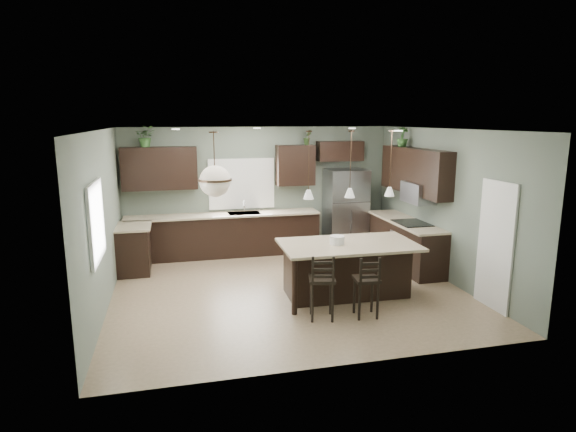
% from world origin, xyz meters
% --- Properties ---
extents(ground, '(6.00, 6.00, 0.00)m').
position_xyz_m(ground, '(0.00, 0.00, 0.00)').
color(ground, '#9E8466').
rests_on(ground, ground).
extents(pantry_door, '(0.04, 0.82, 2.04)m').
position_xyz_m(pantry_door, '(2.98, -1.55, 1.02)').
color(pantry_door, white).
rests_on(pantry_door, ground).
extents(window_back, '(1.35, 0.02, 1.00)m').
position_xyz_m(window_back, '(-0.40, 2.73, 1.55)').
color(window_back, white).
rests_on(window_back, room_shell).
extents(window_left, '(0.02, 1.10, 1.00)m').
position_xyz_m(window_left, '(-2.98, -0.80, 1.55)').
color(window_left, white).
rests_on(window_left, room_shell).
extents(left_return_cabs, '(0.60, 0.90, 0.90)m').
position_xyz_m(left_return_cabs, '(-2.70, 1.70, 0.45)').
color(left_return_cabs, black).
rests_on(left_return_cabs, ground).
extents(left_return_countertop, '(0.66, 0.96, 0.04)m').
position_xyz_m(left_return_countertop, '(-2.68, 1.70, 0.92)').
color(left_return_countertop, beige).
rests_on(left_return_countertop, left_return_cabs).
extents(back_lower_cabs, '(4.20, 0.60, 0.90)m').
position_xyz_m(back_lower_cabs, '(-0.85, 2.45, 0.45)').
color(back_lower_cabs, black).
rests_on(back_lower_cabs, ground).
extents(back_countertop, '(4.20, 0.66, 0.04)m').
position_xyz_m(back_countertop, '(-0.85, 2.43, 0.92)').
color(back_countertop, beige).
rests_on(back_countertop, back_lower_cabs).
extents(sink_inset, '(0.70, 0.45, 0.01)m').
position_xyz_m(sink_inset, '(-0.40, 2.43, 0.94)').
color(sink_inset, gray).
rests_on(sink_inset, back_countertop).
extents(faucet, '(0.02, 0.02, 0.28)m').
position_xyz_m(faucet, '(-0.40, 2.40, 1.08)').
color(faucet, silver).
rests_on(faucet, back_countertop).
extents(back_upper_left, '(1.55, 0.34, 0.90)m').
position_xyz_m(back_upper_left, '(-2.15, 2.58, 1.95)').
color(back_upper_left, black).
rests_on(back_upper_left, room_shell).
extents(back_upper_right, '(0.85, 0.34, 0.90)m').
position_xyz_m(back_upper_right, '(0.80, 2.58, 1.95)').
color(back_upper_right, black).
rests_on(back_upper_right, room_shell).
extents(fridge_header, '(1.05, 0.34, 0.45)m').
position_xyz_m(fridge_header, '(1.85, 2.58, 2.25)').
color(fridge_header, black).
rests_on(fridge_header, room_shell).
extents(right_lower_cabs, '(0.60, 2.35, 0.90)m').
position_xyz_m(right_lower_cabs, '(2.70, 0.87, 0.45)').
color(right_lower_cabs, black).
rests_on(right_lower_cabs, ground).
extents(right_countertop, '(0.66, 2.35, 0.04)m').
position_xyz_m(right_countertop, '(2.68, 0.87, 0.92)').
color(right_countertop, beige).
rests_on(right_countertop, right_lower_cabs).
extents(cooktop, '(0.58, 0.75, 0.02)m').
position_xyz_m(cooktop, '(2.68, 0.60, 0.94)').
color(cooktop, black).
rests_on(cooktop, right_countertop).
extents(wall_oven_front, '(0.01, 0.72, 0.60)m').
position_xyz_m(wall_oven_front, '(2.40, 0.60, 0.45)').
color(wall_oven_front, gray).
rests_on(wall_oven_front, right_lower_cabs).
extents(right_upper_cabs, '(0.34, 2.35, 0.90)m').
position_xyz_m(right_upper_cabs, '(2.83, 0.87, 1.95)').
color(right_upper_cabs, black).
rests_on(right_upper_cabs, room_shell).
extents(microwave, '(0.40, 0.75, 0.40)m').
position_xyz_m(microwave, '(2.78, 0.60, 1.55)').
color(microwave, gray).
rests_on(microwave, right_upper_cabs).
extents(refrigerator, '(0.90, 0.74, 1.85)m').
position_xyz_m(refrigerator, '(1.94, 2.37, 0.93)').
color(refrigerator, '#9B9CA4').
rests_on(refrigerator, ground).
extents(kitchen_island, '(2.29, 1.33, 0.92)m').
position_xyz_m(kitchen_island, '(0.92, -0.53, 0.46)').
color(kitchen_island, black).
rests_on(kitchen_island, ground).
extents(serving_dish, '(0.24, 0.24, 0.14)m').
position_xyz_m(serving_dish, '(0.72, -0.53, 0.99)').
color(serving_dish, silver).
rests_on(serving_dish, kitchen_island).
extents(bar_stool_left, '(0.46, 0.46, 1.03)m').
position_xyz_m(bar_stool_left, '(0.20, -1.34, 0.51)').
color(bar_stool_left, black).
rests_on(bar_stool_left, ground).
extents(bar_stool_center, '(0.40, 0.40, 0.98)m').
position_xyz_m(bar_stool_center, '(0.88, -1.42, 0.49)').
color(bar_stool_center, black).
rests_on(bar_stool_center, ground).
extents(pendant_left, '(0.17, 0.17, 1.10)m').
position_xyz_m(pendant_left, '(0.22, -0.52, 2.25)').
color(pendant_left, white).
rests_on(pendant_left, room_shell).
extents(pendant_center, '(0.17, 0.17, 1.10)m').
position_xyz_m(pendant_center, '(0.92, -0.53, 2.25)').
color(pendant_center, white).
rests_on(pendant_center, room_shell).
extents(pendant_right, '(0.17, 0.17, 1.10)m').
position_xyz_m(pendant_right, '(1.62, -0.54, 2.25)').
color(pendant_right, white).
rests_on(pendant_right, room_shell).
extents(chandelier, '(0.51, 0.51, 0.99)m').
position_xyz_m(chandelier, '(-1.28, -0.60, 2.31)').
color(chandelier, '#F9E6CC').
rests_on(chandelier, room_shell).
extents(plant_back_left, '(0.40, 0.35, 0.44)m').
position_xyz_m(plant_back_left, '(-2.39, 2.55, 2.62)').
color(plant_back_left, '#2F5927').
rests_on(plant_back_left, back_upper_left).
extents(plant_back_right, '(0.19, 0.16, 0.34)m').
position_xyz_m(plant_back_right, '(1.07, 2.55, 2.57)').
color(plant_back_right, '#2D4920').
rests_on(plant_back_right, back_upper_right).
extents(plant_right_wall, '(0.28, 0.28, 0.41)m').
position_xyz_m(plant_right_wall, '(2.80, 1.41, 2.60)').
color(plant_right_wall, '#2B5224').
rests_on(plant_right_wall, right_upper_cabs).
extents(room_shell, '(6.00, 6.00, 6.00)m').
position_xyz_m(room_shell, '(0.00, 0.00, 1.70)').
color(room_shell, '#5F6C5D').
rests_on(room_shell, ground).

